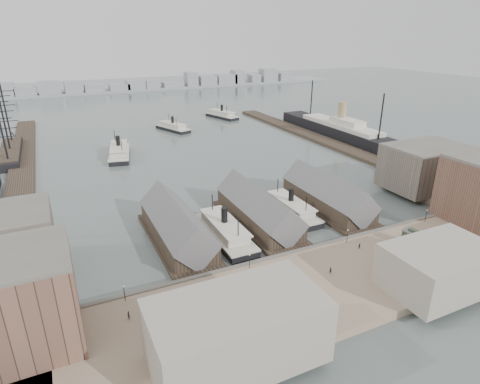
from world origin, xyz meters
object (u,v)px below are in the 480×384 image
tram (423,243)px  horse_cart_left (203,300)px  ocean_steamer (341,130)px  horse_cart_right (394,256)px  ferry_docked_west (225,231)px  horse_cart_center (276,286)px

tram → horse_cart_left: bearing=166.5°
ocean_steamer → tram: ocean_steamer is taller
ocean_steamer → tram: (-61.66, -111.56, -0.20)m
horse_cart_right → horse_cart_left: bearing=103.1°
ferry_docked_west → tram: (43.34, -31.77, 1.68)m
ferry_docked_west → horse_cart_left: 32.71m
ferry_docked_west → tram: 53.77m
tram → horse_cart_right: (-10.05, -0.21, -1.23)m
horse_cart_left → horse_cart_right: 50.60m
ocean_steamer → horse_cart_center: 152.24m
ferry_docked_west → tram: bearing=-36.2°
tram → horse_cart_center: size_ratio=2.47×
ocean_steamer → tram: bearing=-118.9°
ocean_steamer → ferry_docked_west: bearing=-142.8°
ocean_steamer → horse_cart_left: size_ratio=23.50×
ferry_docked_west → horse_cart_center: ferry_docked_west is taller
tram → ferry_docked_west: bearing=133.9°
ocean_steamer → horse_cart_right: 132.81m
ferry_docked_west → horse_cart_right: bearing=-43.9°
ocean_steamer → horse_cart_center: size_ratio=20.91×
ferry_docked_west → horse_cart_right: (33.29, -31.98, 0.45)m
ferry_docked_west → ocean_steamer: size_ratio=0.29×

